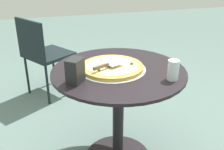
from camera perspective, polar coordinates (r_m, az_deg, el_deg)
name	(u,v)px	position (r m, az deg, el deg)	size (l,w,h in m)	color
patio_table	(118,98)	(1.75, 1.36, -4.94)	(0.84, 0.84, 0.70)	black
pizza_on_tray	(112,67)	(1.66, -0.01, 1.70)	(0.42, 0.42, 0.05)	silver
pizza_server	(108,65)	(1.59, -0.96, 2.18)	(0.13, 0.21, 0.02)	silver
drinking_cup	(173,70)	(1.54, 12.94, 1.05)	(0.07, 0.07, 0.12)	silver
napkin_dispenser	(75,71)	(1.48, -7.88, 0.88)	(0.10, 0.07, 0.14)	#232525
patio_chair_corner	(42,51)	(2.72, -14.70, 4.93)	(0.56, 0.56, 0.81)	black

